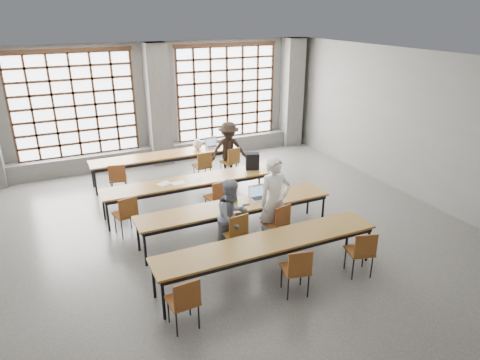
{
  "coord_description": "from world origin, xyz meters",
  "views": [
    {
      "loc": [
        -3.01,
        -6.92,
        4.37
      ],
      "look_at": [
        0.38,
        0.4,
        1.11
      ],
      "focal_mm": 32.0,
      "sensor_mm": 36.0,
      "label": 1
    }
  ],
  "objects_px": {
    "student_male": "(275,201)",
    "chair_back_mid": "(203,164)",
    "chair_back_left": "(118,177)",
    "chair_near_right": "(362,249)",
    "desk_row_a": "(167,156)",
    "chair_mid_centre": "(218,195)",
    "plastic_bag": "(197,144)",
    "laptop_back": "(212,145)",
    "green_box": "(232,201)",
    "backpack": "(252,161)",
    "chair_near_mid": "(297,267)",
    "laptop_front": "(258,195)",
    "desk_row_c": "(236,207)",
    "mouse": "(278,196)",
    "red_pouch": "(182,298)",
    "chair_mid_right": "(272,185)",
    "chair_near_left": "(184,299)",
    "desk_row_b": "(191,183)",
    "chair_front_right": "(278,220)",
    "chair_back_right": "(231,160)",
    "phone": "(246,204)",
    "student_female": "(232,217)",
    "desk_row_d": "(269,244)",
    "chair_front_left": "(236,230)",
    "chair_mid_left": "(126,212)"
  },
  "relations": [
    {
      "from": "chair_mid_centre",
      "to": "chair_back_left",
      "type": "bearing_deg",
      "value": 131.51
    },
    {
      "from": "laptop_back",
      "to": "red_pouch",
      "type": "relative_size",
      "value": 1.8
    },
    {
      "from": "desk_row_c",
      "to": "chair_mid_centre",
      "type": "distance_m",
      "value": 1.0
    },
    {
      "from": "desk_row_b",
      "to": "chair_back_right",
      "type": "distance_m",
      "value": 2.17
    },
    {
      "from": "chair_mid_right",
      "to": "mouse",
      "type": "bearing_deg",
      "value": -112.75
    },
    {
      "from": "chair_mid_left",
      "to": "green_box",
      "type": "bearing_deg",
      "value": -25.35
    },
    {
      "from": "chair_back_left",
      "to": "chair_back_right",
      "type": "distance_m",
      "value": 3.03
    },
    {
      "from": "chair_front_right",
      "to": "student_male",
      "type": "bearing_deg",
      "value": 99.88
    },
    {
      "from": "chair_near_right",
      "to": "phone",
      "type": "relative_size",
      "value": 6.77
    },
    {
      "from": "chair_near_right",
      "to": "chair_near_left",
      "type": "bearing_deg",
      "value": -179.95
    },
    {
      "from": "chair_front_right",
      "to": "phone",
      "type": "xyz_separation_m",
      "value": [
        -0.44,
        0.53,
        0.2
      ]
    },
    {
      "from": "desk_row_b",
      "to": "chair_mid_centre",
      "type": "distance_m",
      "value": 0.76
    },
    {
      "from": "desk_row_b",
      "to": "student_female",
      "type": "xyz_separation_m",
      "value": [
        0.1,
        -2.12,
        0.08
      ]
    },
    {
      "from": "chair_front_right",
      "to": "chair_near_right",
      "type": "relative_size",
      "value": 1.0
    },
    {
      "from": "chair_near_mid",
      "to": "red_pouch",
      "type": "height_order",
      "value": "chair_near_mid"
    },
    {
      "from": "green_box",
      "to": "plastic_bag",
      "type": "height_order",
      "value": "plastic_bag"
    },
    {
      "from": "desk_row_d",
      "to": "laptop_front",
      "type": "distance_m",
      "value": 1.78
    },
    {
      "from": "chair_mid_right",
      "to": "student_male",
      "type": "distance_m",
      "value": 1.72
    },
    {
      "from": "chair_back_right",
      "to": "chair_back_mid",
      "type": "bearing_deg",
      "value": -179.86
    },
    {
      "from": "backpack",
      "to": "desk_row_a",
      "type": "bearing_deg",
      "value": 148.24
    },
    {
      "from": "red_pouch",
      "to": "desk_row_a",
      "type": "bearing_deg",
      "value": 76.25
    },
    {
      "from": "desk_row_c",
      "to": "mouse",
      "type": "relative_size",
      "value": 40.82
    },
    {
      "from": "chair_near_left",
      "to": "phone",
      "type": "relative_size",
      "value": 6.77
    },
    {
      "from": "laptop_back",
      "to": "green_box",
      "type": "height_order",
      "value": "laptop_back"
    },
    {
      "from": "chair_mid_right",
      "to": "laptop_front",
      "type": "xyz_separation_m",
      "value": [
        -0.83,
        -0.89,
        0.25
      ]
    },
    {
      "from": "chair_mid_right",
      "to": "laptop_back",
      "type": "xyz_separation_m",
      "value": [
        -0.41,
        2.78,
        0.25
      ]
    },
    {
      "from": "chair_back_left",
      "to": "chair_mid_centre",
      "type": "xyz_separation_m",
      "value": [
        1.81,
        -2.04,
        0.0
      ]
    },
    {
      "from": "chair_near_left",
      "to": "chair_near_mid",
      "type": "height_order",
      "value": "same"
    },
    {
      "from": "chair_mid_right",
      "to": "plastic_bag",
      "type": "xyz_separation_m",
      "value": [
        -0.86,
        2.72,
        0.34
      ]
    },
    {
      "from": "laptop_back",
      "to": "chair_back_mid",
      "type": "bearing_deg",
      "value": -126.47
    },
    {
      "from": "chair_mid_right",
      "to": "student_female",
      "type": "relative_size",
      "value": 0.59
    },
    {
      "from": "chair_back_left",
      "to": "chair_front_left",
      "type": "bearing_deg",
      "value": -67.64
    },
    {
      "from": "chair_near_right",
      "to": "student_female",
      "type": "xyz_separation_m",
      "value": [
        -1.69,
        1.67,
        0.21
      ]
    },
    {
      "from": "student_male",
      "to": "student_female",
      "type": "bearing_deg",
      "value": -179.05
    },
    {
      "from": "chair_front_left",
      "to": "laptop_front",
      "type": "relative_size",
      "value": 2.4
    },
    {
      "from": "chair_near_mid",
      "to": "laptop_front",
      "type": "height_order",
      "value": "laptop_front"
    },
    {
      "from": "chair_near_mid",
      "to": "chair_near_right",
      "type": "xyz_separation_m",
      "value": [
        1.3,
        0.0,
        0.0
      ]
    },
    {
      "from": "laptop_back",
      "to": "red_pouch",
      "type": "height_order",
      "value": "laptop_back"
    },
    {
      "from": "red_pouch",
      "to": "desk_row_b",
      "type": "bearing_deg",
      "value": 69.51
    },
    {
      "from": "green_box",
      "to": "backpack",
      "type": "distance_m",
      "value": 2.03
    },
    {
      "from": "desk_row_a",
      "to": "chair_mid_centre",
      "type": "bearing_deg",
      "value": -81.65
    },
    {
      "from": "chair_mid_centre",
      "to": "chair_near_right",
      "type": "bearing_deg",
      "value": -66.45
    },
    {
      "from": "student_male",
      "to": "chair_back_mid",
      "type": "bearing_deg",
      "value": 93.82
    },
    {
      "from": "chair_mid_right",
      "to": "backpack",
      "type": "distance_m",
      "value": 0.8
    },
    {
      "from": "chair_back_left",
      "to": "chair_near_right",
      "type": "relative_size",
      "value": 1.0
    },
    {
      "from": "laptop_front",
      "to": "desk_row_c",
      "type": "bearing_deg",
      "value": -168.73
    },
    {
      "from": "student_male",
      "to": "plastic_bag",
      "type": "relative_size",
      "value": 6.25
    },
    {
      "from": "chair_mid_centre",
      "to": "laptop_front",
      "type": "bearing_deg",
      "value": -58.58
    },
    {
      "from": "chair_back_mid",
      "to": "red_pouch",
      "type": "xyz_separation_m",
      "value": [
        -2.21,
        -5.13,
        -0.04
      ]
    },
    {
      "from": "desk_row_d",
      "to": "chair_near_left",
      "type": "height_order",
      "value": "chair_near_left"
    }
  ]
}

